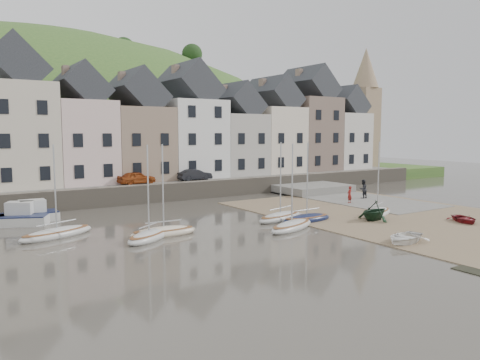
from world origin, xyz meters
TOP-DOWN VIEW (x-y plane):
  - ground at (0.00, 0.00)m, footprint 160.00×160.00m
  - quay_land at (0.00, 32.00)m, footprint 90.00×30.00m
  - quay_street at (0.00, 20.50)m, footprint 70.00×7.00m
  - seawall at (0.00, 17.00)m, footprint 70.00×1.20m
  - beach at (11.00, 0.00)m, footprint 18.00×26.00m
  - slipway at (15.00, 8.00)m, footprint 8.00×18.00m
  - hillside at (-5.00, 60.00)m, footprint 134.40×84.00m
  - townhouse_terrace at (1.76, 24.00)m, footprint 61.05×8.00m
  - church_spire at (34.55, 24.00)m, footprint 4.00×4.00m
  - sailboat_0 at (-14.18, 6.38)m, footprint 5.48×3.38m
  - sailboat_1 at (-9.39, 2.31)m, footprint 4.34×3.72m
  - sailboat_2 at (-8.11, 2.91)m, footprint 4.67×1.72m
  - sailboat_3 at (0.31, -0.25)m, footprint 5.23×3.20m
  - sailboat_4 at (1.81, 2.98)m, footprint 5.27×2.84m
  - sailboat_5 at (3.04, 1.25)m, footprint 4.54×1.56m
  - sailboat_6 at (9.65, 0.03)m, footprint 4.96×3.15m
  - motorboat_0 at (-16.10, 12.14)m, footprint 5.41×3.66m
  - motorboat_2 at (-15.21, 12.90)m, footprint 5.29×1.83m
  - rowboat_white at (3.50, -7.31)m, footprint 3.66×2.95m
  - rowboat_green at (7.61, -1.39)m, footprint 3.18×2.83m
  - rowboat_red at (12.77, -5.67)m, footprint 2.98×3.29m
  - person_red at (12.27, 5.62)m, footprint 0.66×0.52m
  - person_dark at (15.78, 7.10)m, footprint 0.97×0.77m
  - car_left at (-3.72, 19.50)m, footprint 3.96×1.88m
  - car_right at (2.92, 19.50)m, footprint 3.85×1.48m

SIDE VIEW (x-z plane):
  - hillside at x=-5.00m, z-range -59.99..24.01m
  - ground at x=0.00m, z-range 0.00..0.00m
  - beach at x=11.00m, z-range 0.00..0.06m
  - slipway at x=15.00m, z-range 0.00..0.12m
  - sailboat_0 at x=-14.18m, z-range -2.90..3.42m
  - sailboat_4 at x=1.81m, z-range -2.90..3.42m
  - sailboat_3 at x=0.31m, z-range -2.90..3.42m
  - sailboat_6 at x=9.65m, z-range -2.90..3.42m
  - sailboat_2 at x=-8.11m, z-range -2.90..3.42m
  - sailboat_5 at x=3.04m, z-range -2.90..3.42m
  - sailboat_1 at x=-9.39m, z-range -2.90..3.42m
  - rowboat_red at x=12.77m, z-range 0.06..0.62m
  - rowboat_white at x=3.50m, z-range 0.06..0.73m
  - motorboat_2 at x=-15.21m, z-range -0.27..1.43m
  - motorboat_0 at x=-16.10m, z-range -0.27..1.43m
  - quay_land at x=0.00m, z-range 0.00..1.50m
  - rowboat_green at x=7.61m, z-range 0.06..1.60m
  - seawall at x=0.00m, z-range 0.00..1.80m
  - person_red at x=12.27m, z-range 0.12..1.73m
  - person_dark at x=15.78m, z-range 0.12..2.04m
  - quay_street at x=0.00m, z-range 1.50..1.60m
  - car_right at x=2.92m, z-range 1.60..2.85m
  - car_left at x=-3.72m, z-range 1.60..2.91m
  - townhouse_terrace at x=1.76m, z-range 0.36..14.29m
  - church_spire at x=34.55m, z-range 2.06..20.06m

